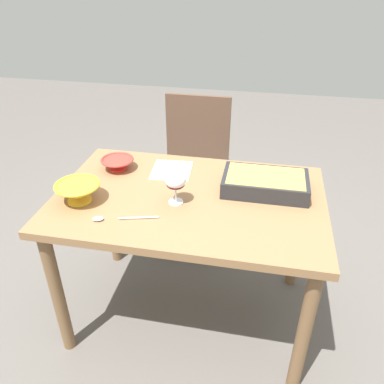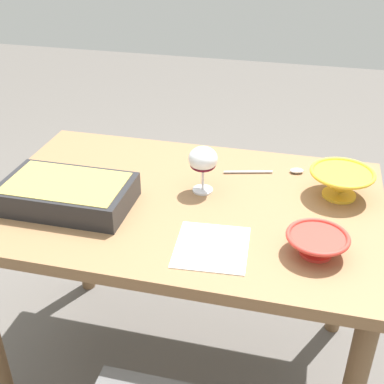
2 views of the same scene
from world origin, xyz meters
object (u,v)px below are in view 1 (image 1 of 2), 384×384
(napkin, at_px, (172,170))
(mixing_bowl, at_px, (78,191))
(chair, at_px, (194,163))
(serving_spoon, at_px, (113,218))
(small_bowl, at_px, (118,163))
(wine_glass, at_px, (175,182))
(casserole_dish, at_px, (265,182))
(dining_table, at_px, (189,214))

(napkin, bearing_deg, mixing_bowl, -132.82)
(chair, bearing_deg, serving_spoon, -98.29)
(small_bowl, height_order, serving_spoon, small_bowl)
(wine_glass, xyz_separation_m, casserole_dish, (0.37, 0.17, -0.06))
(chair, relative_size, napkin, 4.44)
(wine_glass, relative_size, casserole_dish, 0.40)
(small_bowl, bearing_deg, wine_glass, -34.35)
(dining_table, xyz_separation_m, casserole_dish, (0.32, 0.11, 0.14))
(dining_table, xyz_separation_m, serving_spoon, (-0.26, -0.24, 0.10))
(dining_table, bearing_deg, serving_spoon, -138.21)
(small_bowl, xyz_separation_m, serving_spoon, (0.13, -0.41, -0.03))
(casserole_dish, xyz_separation_m, small_bowl, (-0.72, 0.07, -0.01))
(dining_table, relative_size, wine_glass, 7.97)
(wine_glass, relative_size, napkin, 0.73)
(mixing_bowl, bearing_deg, napkin, 47.18)
(casserole_dish, relative_size, napkin, 1.84)
(dining_table, height_order, small_bowl, small_bowl)
(wine_glass, bearing_deg, small_bowl, 145.65)
(dining_table, bearing_deg, casserole_dish, 19.06)
(dining_table, height_order, mixing_bowl, mixing_bowl)
(mixing_bowl, bearing_deg, serving_spoon, -28.74)
(small_bowl, bearing_deg, dining_table, -24.13)
(small_bowl, bearing_deg, napkin, 8.29)
(chair, bearing_deg, napkin, -91.21)
(chair, distance_m, mixing_bowl, 0.98)
(dining_table, height_order, casserole_dish, casserole_dish)
(chair, distance_m, wine_glass, 0.87)
(small_bowl, relative_size, napkin, 0.79)
(dining_table, xyz_separation_m, chair, (-0.12, 0.74, -0.12))
(casserole_dish, distance_m, mixing_bowl, 0.81)
(wine_glass, xyz_separation_m, serving_spoon, (-0.22, -0.17, -0.10))
(casserole_dish, bearing_deg, serving_spoon, -149.36)
(small_bowl, bearing_deg, mixing_bowl, -100.77)
(serving_spoon, xyz_separation_m, napkin, (0.13, 0.45, -0.01))
(wine_glass, relative_size, small_bowl, 0.92)
(dining_table, height_order, chair, chair)
(small_bowl, distance_m, serving_spoon, 0.43)
(serving_spoon, height_order, napkin, serving_spoon)
(casserole_dish, distance_m, small_bowl, 0.72)
(casserole_dish, distance_m, serving_spoon, 0.68)
(small_bowl, relative_size, serving_spoon, 0.62)
(mixing_bowl, relative_size, small_bowl, 1.20)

